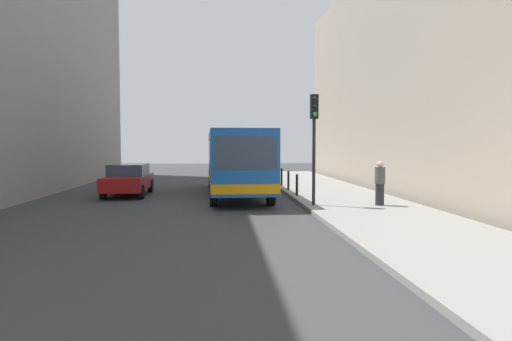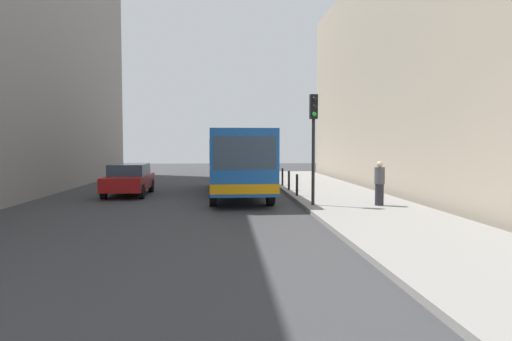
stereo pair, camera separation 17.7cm
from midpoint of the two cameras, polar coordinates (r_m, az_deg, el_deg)
ground_plane at (r=18.76m, az=-4.40°, el=-4.16°), size 80.00×80.00×0.00m
sidewalk at (r=19.47m, az=11.73°, el=-3.72°), size 4.40×40.00×0.15m
building_right at (r=25.56m, az=22.92°, el=11.42°), size 7.00×32.00×12.33m
bus at (r=22.13m, az=-2.23°, el=1.46°), size 2.84×11.09×3.00m
car_beside_bus at (r=22.71m, az=-15.12°, el=-0.99°), size 1.90×4.42×1.48m
car_behind_bus at (r=32.40m, az=-1.61°, el=0.36°), size 1.99×4.46×1.48m
traffic_light at (r=17.34m, az=7.37°, el=5.17°), size 0.28×0.33×4.10m
bollard_near at (r=20.51m, az=5.31°, el=-1.77°), size 0.11×0.11×0.95m
bollard_mid at (r=23.03m, az=4.29°, el=-1.22°), size 0.11×0.11×0.95m
bollard_far at (r=25.55m, az=3.47°, el=-0.78°), size 0.11×0.11×0.95m
bollard_farthest at (r=28.07m, az=2.80°, el=-0.42°), size 0.11×0.11×0.95m
pedestrian_near_signal at (r=17.77m, az=15.21°, el=-1.55°), size 0.38×0.38×1.64m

